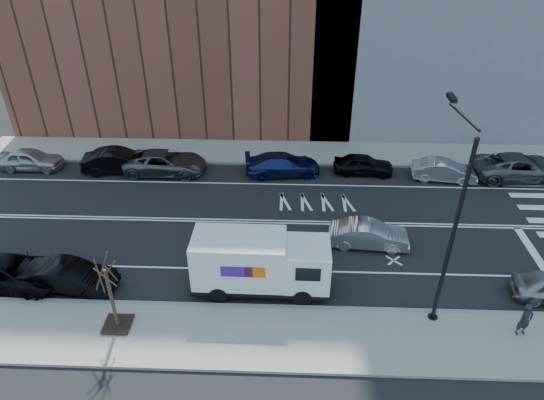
# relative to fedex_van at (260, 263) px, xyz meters

# --- Properties ---
(ground) EXTENTS (120.00, 120.00, 0.00)m
(ground) POSITION_rel_fedex_van_xyz_m (0.88, 5.60, -1.57)
(ground) COLOR black
(ground) RESTS_ON ground
(sidewalk_near) EXTENTS (44.00, 3.60, 0.15)m
(sidewalk_near) POSITION_rel_fedex_van_xyz_m (0.88, -3.20, -1.49)
(sidewalk_near) COLOR gray
(sidewalk_near) RESTS_ON ground
(sidewalk_far) EXTENTS (44.00, 3.60, 0.15)m
(sidewalk_far) POSITION_rel_fedex_van_xyz_m (0.88, 14.40, -1.49)
(sidewalk_far) COLOR gray
(sidewalk_far) RESTS_ON ground
(curb_near) EXTENTS (44.00, 0.25, 0.17)m
(curb_near) POSITION_rel_fedex_van_xyz_m (0.88, -1.40, -1.48)
(curb_near) COLOR gray
(curb_near) RESTS_ON ground
(curb_far) EXTENTS (44.00, 0.25, 0.17)m
(curb_far) POSITION_rel_fedex_van_xyz_m (0.88, 12.60, -1.48)
(curb_far) COLOR gray
(curb_far) RESTS_ON ground
(road_markings) EXTENTS (40.00, 8.60, 0.01)m
(road_markings) POSITION_rel_fedex_van_xyz_m (0.88, 5.60, -1.56)
(road_markings) COLOR white
(road_markings) RESTS_ON ground
(streetlight) EXTENTS (0.44, 4.02, 9.34)m
(streetlight) POSITION_rel_fedex_van_xyz_m (7.88, -1.31, 3.51)
(streetlight) COLOR black
(streetlight) RESTS_ON ground
(street_tree) EXTENTS (1.20, 1.20, 3.75)m
(street_tree) POSITION_rel_fedex_van_xyz_m (-6.12, -2.80, -0.12)
(street_tree) COLOR black
(street_tree) RESTS_ON ground
(fedex_van) EXTENTS (6.58, 2.41, 2.99)m
(fedex_van) POSITION_rel_fedex_van_xyz_m (0.00, 0.00, 0.00)
(fedex_van) COLOR black
(fedex_van) RESTS_ON ground
(far_parked_a) EXTENTS (4.33, 1.78, 1.47)m
(far_parked_a) POSITION_rel_fedex_van_xyz_m (-16.53, 11.43, -0.83)
(far_parked_a) COLOR #AFAFB4
(far_parked_a) RESTS_ON ground
(far_parked_b) EXTENTS (4.98, 2.25, 1.58)m
(far_parked_b) POSITION_rel_fedex_van_xyz_m (-10.32, 11.30, -0.78)
(far_parked_b) COLOR black
(far_parked_b) RESTS_ON ground
(far_parked_c) EXTENTS (5.56, 2.63, 1.53)m
(far_parked_c) POSITION_rel_fedex_van_xyz_m (-7.12, 11.24, -0.80)
(far_parked_c) COLOR #54565D
(far_parked_c) RESTS_ON ground
(far_parked_d) EXTENTS (5.25, 2.62, 1.46)m
(far_parked_d) POSITION_rel_fedex_van_xyz_m (0.88, 11.33, -0.84)
(far_parked_d) COLOR navy
(far_parked_d) RESTS_ON ground
(far_parked_e) EXTENTS (4.09, 1.82, 1.37)m
(far_parked_e) POSITION_rel_fedex_van_xyz_m (6.35, 11.62, -0.88)
(far_parked_e) COLOR black
(far_parked_e) RESTS_ON ground
(far_parked_f) EXTENTS (4.32, 1.95, 1.38)m
(far_parked_f) POSITION_rel_fedex_van_xyz_m (11.61, 10.94, -0.88)
(far_parked_f) COLOR #B9B9BE
(far_parked_f) RESTS_ON ground
(far_parked_g) EXTENTS (6.00, 2.97, 1.64)m
(far_parked_g) POSITION_rel_fedex_van_xyz_m (16.61, 11.38, -0.75)
(far_parked_g) COLOR #565A5F
(far_parked_g) RESTS_ON ground
(driving_sedan) EXTENTS (4.37, 1.78, 1.41)m
(driving_sedan) POSITION_rel_fedex_van_xyz_m (5.67, 3.60, -0.86)
(driving_sedan) COLOR #BABABF
(driving_sedan) RESTS_ON ground
(near_parked_rear_a) EXTENTS (4.54, 1.90, 1.46)m
(near_parked_rear_a) POSITION_rel_fedex_van_xyz_m (-9.12, -0.37, -0.84)
(near_parked_rear_a) COLOR black
(near_parked_rear_a) RESTS_ON ground
(near_parked_rear_b) EXTENTS (5.37, 2.74, 1.45)m
(near_parked_rear_b) POSITION_rel_fedex_van_xyz_m (-12.05, -0.15, -0.84)
(near_parked_rear_b) COLOR black
(near_parked_rear_b) RESTS_ON ground
(pedestrian) EXTENTS (0.68, 0.52, 1.65)m
(pedestrian) POSITION_rel_fedex_van_xyz_m (11.44, -2.60, -0.60)
(pedestrian) COLOR #222228
(pedestrian) RESTS_ON sidewalk_near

